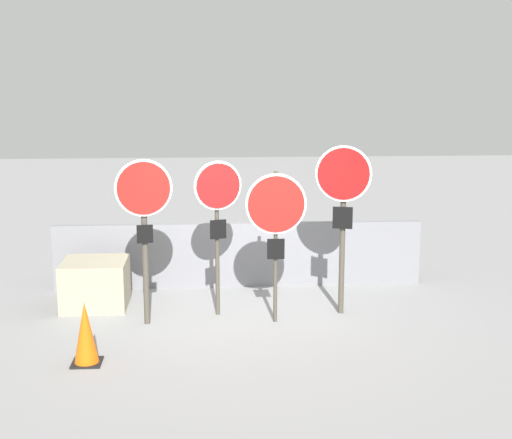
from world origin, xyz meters
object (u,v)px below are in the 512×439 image
stop_sign_0 (144,210)px  traffic_cone_0 (86,333)px  stop_sign_3 (343,195)px  stop_sign_1 (218,202)px  storage_crate (95,284)px  stop_sign_2 (276,213)px

stop_sign_0 → traffic_cone_0: (-0.59, -1.29, -1.20)m
stop_sign_3 → traffic_cone_0: (-3.25, -1.55, -1.31)m
stop_sign_0 → stop_sign_3: size_ratio=0.94×
stop_sign_0 → traffic_cone_0: 1.85m
traffic_cone_0 → stop_sign_1: bearing=46.0°
stop_sign_3 → storage_crate: 3.75m
stop_sign_0 → traffic_cone_0: size_ratio=3.00×
stop_sign_1 → stop_sign_2: (0.76, -0.36, -0.09)m
stop_sign_0 → stop_sign_2: 1.72m
stop_sign_3 → stop_sign_0: bearing=-159.7°
stop_sign_1 → storage_crate: 2.22m
stop_sign_2 → stop_sign_0: bearing=179.5°
stop_sign_2 → stop_sign_3: bearing=18.8°
stop_sign_0 → stop_sign_1: stop_sign_0 is taller
stop_sign_3 → traffic_cone_0: stop_sign_3 is taller
stop_sign_0 → stop_sign_3: stop_sign_3 is taller
stop_sign_0 → stop_sign_3: 2.67m
stop_sign_3 → storage_crate: bearing=-174.6°
stop_sign_2 → traffic_cone_0: bearing=-150.8°
traffic_cone_0 → storage_crate: traffic_cone_0 is taller
traffic_cone_0 → stop_sign_2: bearing=28.4°
stop_sign_0 → traffic_cone_0: bearing=-123.6°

